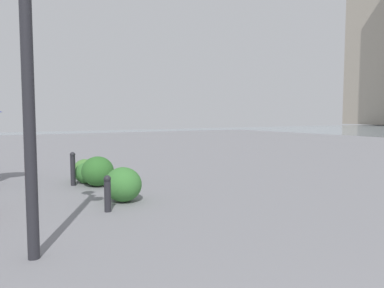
{
  "coord_description": "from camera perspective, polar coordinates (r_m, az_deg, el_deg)",
  "views": [
    {
      "loc": [
        0.47,
        1.37,
        1.73
      ],
      "look_at": [
        10.82,
        -4.69,
        0.79
      ],
      "focal_mm": 34.11,
      "sensor_mm": 36.0,
      "label": 1
    }
  ],
  "objects": [
    {
      "name": "shrub_low",
      "position": [
        7.5,
        -10.73,
        -6.23
      ],
      "size": [
        0.82,
        0.74,
        0.7
      ],
      "color": "#387533",
      "rests_on": "ground"
    },
    {
      "name": "shrub_round",
      "position": [
        9.25,
        -14.53,
        -4.15
      ],
      "size": [
        0.86,
        0.77,
        0.73
      ],
      "color": "#2D6628",
      "rests_on": "ground"
    },
    {
      "name": "bollard_near",
      "position": [
        6.77,
        -13.07,
        -7.42
      ],
      "size": [
        0.13,
        0.13,
        0.66
      ],
      "color": "#232328",
      "rests_on": "ground"
    },
    {
      "name": "shrub_wide",
      "position": [
        10.25,
        -16.41,
        -3.84
      ],
      "size": [
        0.66,
        0.59,
        0.56
      ],
      "color": "#477F38",
      "rests_on": "ground"
    },
    {
      "name": "bollard_mid",
      "position": [
        9.47,
        -18.13,
        -3.6
      ],
      "size": [
        0.13,
        0.13,
        0.83
      ],
      "color": "#232328",
      "rests_on": "ground"
    },
    {
      "name": "lamppost",
      "position": [
        4.8,
        -24.5,
        15.52
      ],
      "size": [
        0.98,
        0.28,
        4.03
      ],
      "color": "#232328",
      "rests_on": "ground"
    },
    {
      "name": "shrub_tall",
      "position": [
        9.73,
        -16.29,
        -4.38
      ],
      "size": [
        0.62,
        0.55,
        0.52
      ],
      "color": "#387533",
      "rests_on": "ground"
    }
  ]
}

